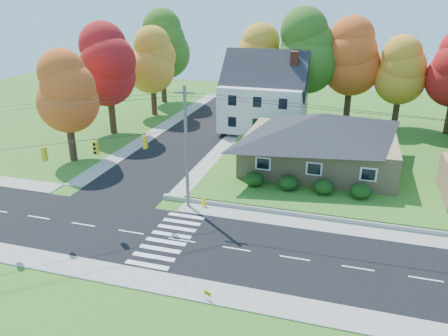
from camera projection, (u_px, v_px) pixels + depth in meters
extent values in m
plane|color=#3D7923|center=(182.00, 240.00, 30.89)|extent=(120.00, 120.00, 0.00)
cube|color=black|center=(182.00, 240.00, 30.89)|extent=(90.00, 8.00, 0.02)
cube|color=black|center=(199.00, 131.00, 56.20)|extent=(8.00, 44.00, 0.02)
cube|color=#9C9A90|center=(205.00, 209.00, 35.34)|extent=(90.00, 2.00, 0.08)
cube|color=#9C9A90|center=(151.00, 281.00, 26.42)|extent=(90.00, 2.00, 0.08)
cube|color=#3D7923|center=(370.00, 158.00, 46.08)|extent=(30.00, 30.00, 0.50)
cube|color=tan|center=(319.00, 152.00, 42.27)|extent=(14.00, 10.00, 3.20)
pyramid|color=#26262B|center=(321.00, 125.00, 41.28)|extent=(14.60, 10.60, 2.20)
cube|color=silver|center=(264.00, 106.00, 54.66)|extent=(10.00, 8.00, 5.60)
pyramid|color=#26262B|center=(265.00, 74.00, 53.19)|extent=(10.40, 8.40, 2.40)
cube|color=brown|center=(293.00, 92.00, 53.00)|extent=(0.90, 0.90, 9.60)
ellipsoid|color=#163A10|center=(254.00, 179.00, 38.42)|extent=(1.70, 1.70, 1.27)
ellipsoid|color=#163A10|center=(288.00, 183.00, 37.63)|extent=(1.70, 1.70, 1.27)
ellipsoid|color=#163A10|center=(324.00, 187.00, 36.83)|extent=(1.70, 1.70, 1.27)
ellipsoid|color=#163A10|center=(361.00, 191.00, 36.03)|extent=(1.70, 1.70, 1.27)
cylinder|color=#666059|center=(186.00, 149.00, 34.10)|extent=(0.26, 0.26, 10.00)
cube|color=#666059|center=(184.00, 93.00, 32.49)|extent=(1.60, 0.12, 0.12)
cube|color=gold|center=(44.00, 154.00, 30.17)|extent=(0.26, 0.34, 1.00)
cube|color=gold|center=(96.00, 148.00, 31.37)|extent=(0.34, 0.26, 1.00)
cube|color=gold|center=(145.00, 142.00, 32.63)|extent=(0.26, 0.34, 1.00)
cylinder|color=black|center=(72.00, 142.00, 30.60)|extent=(13.02, 10.43, 0.04)
cylinder|color=#3F2A19|center=(258.00, 96.00, 60.58)|extent=(0.80, 0.80, 5.40)
sphere|color=orange|center=(259.00, 68.00, 59.15)|extent=(6.72, 6.72, 6.72)
sphere|color=orange|center=(260.00, 55.00, 58.53)|extent=(5.91, 5.91, 5.91)
sphere|color=orange|center=(260.00, 42.00, 57.92)|extent=(5.11, 5.11, 5.11)
cylinder|color=#3F2A19|center=(301.00, 97.00, 57.93)|extent=(0.86, 0.86, 6.30)
sphere|color=#37681D|center=(303.00, 62.00, 56.26)|extent=(7.84, 7.84, 7.84)
sphere|color=#37681D|center=(304.00, 47.00, 55.54)|extent=(6.90, 6.90, 6.90)
sphere|color=#37681D|center=(305.00, 31.00, 54.82)|extent=(5.96, 5.96, 5.96)
cylinder|color=#3F2A19|center=(348.00, 100.00, 57.31)|extent=(0.83, 0.83, 5.85)
sphere|color=#DF541F|center=(351.00, 67.00, 55.76)|extent=(7.28, 7.28, 7.28)
sphere|color=#DF541F|center=(353.00, 53.00, 55.09)|extent=(6.41, 6.41, 6.41)
sphere|color=#DF541F|center=(354.00, 38.00, 54.43)|extent=(5.53, 5.53, 5.53)
cylinder|color=#3F2A19|center=(396.00, 108.00, 54.99)|extent=(0.77, 0.77, 4.95)
sphere|color=orange|center=(401.00, 80.00, 53.68)|extent=(6.16, 6.16, 6.16)
sphere|color=orange|center=(402.00, 67.00, 53.11)|extent=(5.42, 5.42, 5.42)
sphere|color=orange|center=(404.00, 54.00, 52.55)|extent=(4.68, 4.68, 4.68)
cylinder|color=#3F2A19|center=(71.00, 138.00, 45.20)|extent=(0.77, 0.77, 4.95)
sphere|color=#DF541F|center=(67.00, 104.00, 43.89)|extent=(6.16, 6.16, 6.16)
sphere|color=#DF541F|center=(65.00, 88.00, 43.33)|extent=(5.42, 5.42, 5.42)
sphere|color=#DF541F|center=(62.00, 73.00, 42.77)|extent=(4.68, 4.68, 4.68)
cylinder|color=#3F2A19|center=(112.00, 110.00, 54.22)|extent=(0.83, 0.83, 5.85)
sphere|color=#AE1918|center=(108.00, 76.00, 52.68)|extent=(7.28, 7.28, 7.28)
sphere|color=#AE1918|center=(107.00, 61.00, 52.01)|extent=(6.41, 6.41, 6.41)
sphere|color=#AE1918|center=(105.00, 45.00, 51.34)|extent=(5.53, 5.53, 5.53)
cylinder|color=#3F2A19|center=(154.00, 96.00, 62.96)|extent=(0.80, 0.80, 5.40)
sphere|color=orange|center=(152.00, 69.00, 61.53)|extent=(6.72, 6.72, 6.72)
sphere|color=orange|center=(151.00, 57.00, 60.91)|extent=(5.91, 5.91, 5.91)
sphere|color=orange|center=(151.00, 44.00, 60.30)|extent=(5.11, 5.11, 5.11)
cylinder|color=#3F2A19|center=(163.00, 83.00, 70.46)|extent=(0.86, 0.86, 6.30)
sphere|color=#37681D|center=(162.00, 54.00, 68.79)|extent=(7.84, 7.84, 7.84)
sphere|color=#37681D|center=(161.00, 41.00, 68.08)|extent=(6.90, 6.90, 6.90)
sphere|color=#37681D|center=(161.00, 28.00, 67.36)|extent=(5.96, 5.96, 5.96)
imported|color=white|center=(224.00, 110.00, 63.52)|extent=(1.66, 3.90, 1.25)
cylinder|color=#FCE500|center=(204.00, 206.00, 35.82)|extent=(0.35, 0.35, 0.10)
cylinder|color=#FCE500|center=(204.00, 203.00, 35.71)|extent=(0.24, 0.24, 0.54)
sphere|color=#FCE500|center=(204.00, 199.00, 35.59)|extent=(0.26, 0.26, 0.26)
cylinder|color=#FCE500|center=(204.00, 202.00, 35.67)|extent=(0.45, 0.14, 0.12)
cylinder|color=black|center=(204.00, 296.00, 24.78)|extent=(0.02, 0.02, 0.44)
cylinder|color=black|center=(211.00, 298.00, 24.68)|extent=(0.02, 0.02, 0.44)
cube|color=#FFFD22|center=(208.00, 293.00, 24.63)|extent=(0.50, 0.25, 0.35)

